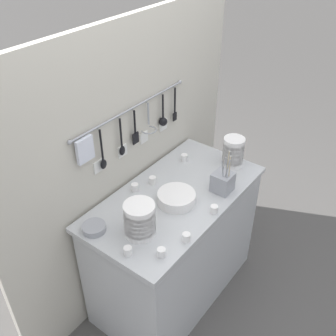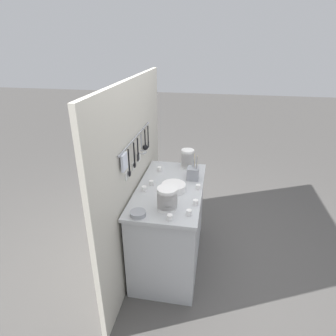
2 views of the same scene
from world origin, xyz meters
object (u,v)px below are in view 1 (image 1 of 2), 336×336
bowl_stack_back_corner (140,220)px  cup_by_caddy (153,180)px  bowl_stack_tall_left (233,152)px  cup_front_right (184,158)px  cup_edge_far (128,251)px  cup_mid_row (135,187)px  cup_centre (161,253)px  cutlery_caddy (223,182)px  cup_back_left (214,209)px  plate_stack (176,198)px  steel_mixing_bowl (94,228)px  cup_back_right (186,237)px

bowl_stack_back_corner → cup_by_caddy: bearing=30.4°
bowl_stack_tall_left → cup_front_right: bowl_stack_tall_left is taller
bowl_stack_back_corner → cup_edge_far: size_ratio=4.15×
cup_mid_row → cup_centre: (-0.32, -0.45, 0.00)m
bowl_stack_tall_left → cutlery_caddy: 0.29m
bowl_stack_back_corner → cutlery_caddy: 0.60m
cup_centre → cup_back_left: (0.43, -0.04, 0.00)m
plate_stack → cup_by_caddy: size_ratio=4.75×
bowl_stack_tall_left → cup_mid_row: (-0.60, 0.33, -0.08)m
bowl_stack_tall_left → cup_edge_far: bowl_stack_tall_left is taller
cup_front_right → cutlery_caddy: bearing=-108.7°
steel_mixing_bowl → cup_mid_row: cup_mid_row is taller
plate_stack → cup_edge_far: 0.47m
cup_mid_row → cup_front_right: (0.44, -0.05, 0.00)m
bowl_stack_back_corner → cup_centre: bearing=-107.4°
cup_edge_far → cup_back_left: size_ratio=1.00×
cup_back_left → cup_edge_far: bearing=161.3°
bowl_stack_tall_left → cup_centre: 0.92m
cup_mid_row → cup_front_right: bearing=-6.7°
bowl_stack_back_corner → cup_front_right: (0.70, 0.21, -0.07)m
plate_stack → cup_centre: (-0.38, -0.18, -0.01)m
plate_stack → steel_mixing_bowl: plate_stack is taller
steel_mixing_bowl → cup_edge_far: size_ratio=2.73×
cup_by_caddy → cup_edge_far: 0.59m
cup_by_caddy → cup_back_left: bearing=-90.2°
steel_mixing_bowl → cup_edge_far: bearing=-94.0°
bowl_stack_tall_left → cup_centre: (-0.91, -0.12, -0.08)m
plate_stack → cup_centre: size_ratio=4.75×
cup_back_right → cup_mid_row: bearing=72.3°
cup_by_caddy → cup_mid_row: same height
bowl_stack_tall_left → cup_mid_row: bowl_stack_tall_left is taller
cup_centre → cup_back_left: same height
cup_by_caddy → cup_centre: same height
cup_back_right → cup_back_left: same height
cup_front_right → plate_stack: bearing=-150.9°
bowl_stack_back_corner → cup_back_left: bowl_stack_back_corner is taller
bowl_stack_back_corner → bowl_stack_tall_left: bearing=-4.7°
bowl_stack_back_corner → cutlery_caddy: size_ratio=0.72×
bowl_stack_tall_left → cup_back_left: 0.51m
bowl_stack_back_corner → cup_back_left: 0.44m
cutlery_caddy → cup_front_right: size_ratio=5.79×
cup_edge_far → cup_front_right: same height
steel_mixing_bowl → cup_by_caddy: bearing=1.0°
cutlery_caddy → cup_edge_far: cutlery_caddy is taller
bowl_stack_tall_left → cup_by_caddy: bowl_stack_tall_left is taller
cutlery_caddy → bowl_stack_tall_left: bearing=17.6°
steel_mixing_bowl → cutlery_caddy: cutlery_caddy is taller
cutlery_caddy → cup_front_right: bearing=71.3°
cup_centre → cup_by_caddy: bearing=43.1°
cup_mid_row → cup_back_left: bearing=-76.4°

